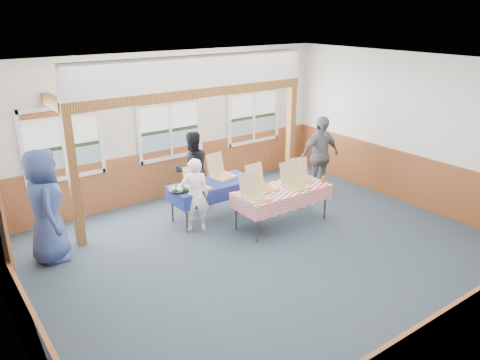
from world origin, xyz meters
The scene contains 29 objects.
floor centered at (0.00, 0.00, 0.00)m, with size 8.00×8.00×0.00m, color #27343F.
ceiling centered at (0.00, 0.00, 3.20)m, with size 8.00×8.00×0.00m, color white.
wall_back centered at (0.00, 3.50, 1.60)m, with size 8.00×8.00×0.00m, color silver.
wall_left centered at (-4.00, 0.00, 1.60)m, with size 8.00×8.00×0.00m, color silver.
wall_right centered at (4.00, 0.00, 1.60)m, with size 8.00×8.00×0.00m, color silver.
wainscot_back centered at (0.00, 3.48, 0.55)m, with size 7.98×0.05×1.10m, color brown.
wainscot_front centered at (0.00, -3.48, 0.55)m, with size 7.98×0.05×1.10m, color brown.
wainscot_left centered at (-3.98, 0.00, 0.55)m, with size 0.05×6.98×1.10m, color brown.
wainscot_right centered at (3.98, 0.00, 0.55)m, with size 0.05×6.98×1.10m, color brown.
window_left centered at (-2.30, 3.46, 1.68)m, with size 1.56×0.10×1.46m.
window_mid centered at (0.00, 3.46, 1.68)m, with size 1.56×0.10×1.46m.
window_right centered at (2.30, 3.46, 1.68)m, with size 1.56×0.10×1.46m.
post_left centered at (-2.50, 2.30, 1.20)m, with size 0.15×0.15×2.40m, color #5A2D14.
post_right centered at (2.50, 2.30, 1.20)m, with size 0.15×0.15×2.40m, color #5A2D14.
cross_beam centered at (0.00, 2.30, 2.49)m, with size 5.15×0.18×0.18m, color #5A2D14.
table_left centered at (0.06, 1.88, 0.70)m, with size 1.86×1.26×0.76m.
table_right centered at (0.98, 0.80, 0.70)m, with size 2.07×1.38×0.76m.
pizza_box_a centered at (-0.34, 1.77, 0.82)m, with size 0.41×0.48×0.41m.
pizza_box_b centered at (0.40, 2.04, 0.83)m, with size 0.49×0.57×0.46m.
pizza_box_c centered at (0.23, 0.70, 0.82)m, with size 0.46×0.54×0.45m.
pizza_box_d centered at (0.62, 0.99, 0.83)m, with size 0.46×0.55×0.46m.
pizza_box_e centered at (1.23, 0.72, 0.83)m, with size 0.47×0.55×0.45m.
pizza_box_f centered at (1.64, 0.94, 0.82)m, with size 0.48×0.54×0.41m.
veggie_tray centered at (-0.69, 1.88, 0.79)m, with size 0.39×0.39×0.09m.
drink_glass centered at (1.83, 0.55, 0.83)m, with size 0.07×0.07×0.15m, color #A35E1B.
woman_white centered at (-0.53, 1.56, 0.73)m, with size 0.53×0.35×1.46m, color white.
woman_black centered at (0.05, 2.65, 0.82)m, with size 0.80×0.62×1.64m, color black.
man_blue centered at (-3.07, 2.05, 0.97)m, with size 0.95×0.62×1.95m, color #334780.
person_grey centered at (2.75, 1.58, 0.90)m, with size 1.06×0.44×1.81m, color slate.
Camera 1 is at (-4.61, -5.53, 4.01)m, focal length 35.00 mm.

